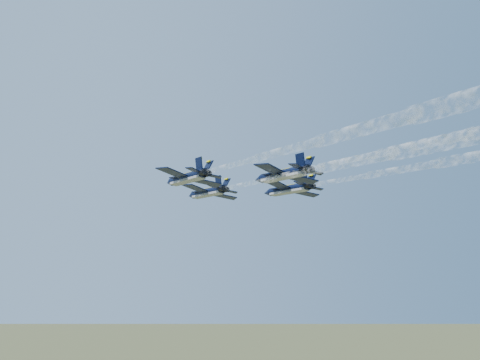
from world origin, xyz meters
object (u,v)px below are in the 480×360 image
object	(u,v)px
jet_left	(187,178)
jet_slot	(282,175)
jet_right	(288,189)
jet_lead	(207,192)

from	to	relation	value
jet_left	jet_slot	distance (m)	17.84
jet_left	jet_right	bearing A→B (deg)	1.20
jet_lead	jet_left	world-z (taller)	same
jet_left	jet_slot	world-z (taller)	same
jet_slot	jet_left	bearing A→B (deg)	137.32
jet_lead	jet_right	world-z (taller)	same
jet_right	jet_slot	size ratio (longest dim) A/B	1.00
jet_lead	jet_left	size ratio (longest dim) A/B	1.00
jet_left	jet_right	xyz separation A→B (m)	(23.53, 5.09, 0.00)
jet_lead	jet_slot	xyz separation A→B (m)	(6.33, -24.54, 0.00)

